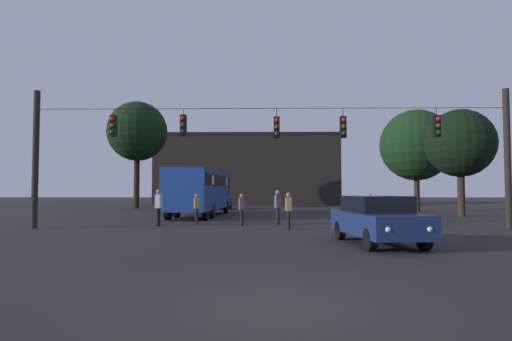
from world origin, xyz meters
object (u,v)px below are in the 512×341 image
(pedestrian_crossing_right, at_px, (278,205))
(tree_left_silhouette, at_px, (460,144))
(pedestrian_trailing, at_px, (158,205))
(pedestrian_crossing_left, at_px, (197,207))
(pedestrian_far_side, at_px, (370,208))
(tree_behind_building, at_px, (137,132))
(pedestrian_near_bus, at_px, (289,209))
(city_bus, at_px, (201,188))
(tree_right_far, at_px, (416,145))
(car_far_left, at_px, (219,201))
(car_near_right, at_px, (377,219))
(pedestrian_crossing_center, at_px, (242,208))

(pedestrian_crossing_right, xyz_separation_m, tree_left_silhouette, (12.56, 7.81, 3.91))
(pedestrian_trailing, xyz_separation_m, tree_left_silhouette, (18.27, 8.56, 3.89))
(pedestrian_crossing_left, distance_m, pedestrian_far_side, 8.70)
(pedestrian_crossing_left, height_order, pedestrian_crossing_right, pedestrian_crossing_right)
(tree_behind_building, bearing_deg, pedestrian_near_bus, -58.68)
(city_bus, distance_m, pedestrian_crossing_left, 6.72)
(city_bus, distance_m, tree_right_far, 19.26)
(car_far_left, height_order, pedestrian_crossing_left, pedestrian_crossing_left)
(pedestrian_crossing_left, xyz_separation_m, pedestrian_crossing_right, (4.18, -1.12, 0.12))
(car_near_right, bearing_deg, pedestrian_far_side, 78.05)
(pedestrian_near_bus, xyz_separation_m, pedestrian_trailing, (-6.12, 1.38, 0.09))
(pedestrian_near_bus, bearing_deg, pedestrian_trailing, 167.29)
(tree_left_silhouette, bearing_deg, pedestrian_crossing_center, -150.95)
(pedestrian_crossing_center, height_order, pedestrian_near_bus, pedestrian_near_bus)
(pedestrian_crossing_left, relative_size, tree_right_far, 0.18)
(city_bus, relative_size, car_far_left, 2.50)
(pedestrian_crossing_right, distance_m, tree_behind_building, 24.59)
(pedestrian_trailing, distance_m, tree_left_silhouette, 20.54)
(pedestrian_crossing_left, distance_m, pedestrian_crossing_center, 2.73)
(pedestrian_far_side, relative_size, tree_right_far, 0.18)
(pedestrian_crossing_left, xyz_separation_m, tree_behind_building, (-8.79, 18.75, 6.59))
(car_near_right, relative_size, pedestrian_trailing, 2.57)
(pedestrian_crossing_left, bearing_deg, pedestrian_trailing, -129.31)
(tree_behind_building, bearing_deg, pedestrian_crossing_center, -60.77)
(tree_left_silhouette, bearing_deg, tree_right_far, 91.66)
(pedestrian_far_side, bearing_deg, pedestrian_crossing_left, 167.08)
(pedestrian_trailing, bearing_deg, pedestrian_near_bus, -12.71)
(city_bus, distance_m, car_far_left, 10.48)
(city_bus, relative_size, pedestrian_near_bus, 6.91)
(pedestrian_crossing_right, xyz_separation_m, pedestrian_trailing, (-5.71, -0.74, 0.03))
(pedestrian_crossing_left, bearing_deg, car_far_left, 92.07)
(pedestrian_crossing_center, height_order, pedestrian_far_side, pedestrian_far_side)
(pedestrian_crossing_right, bearing_deg, pedestrian_crossing_left, 164.94)
(city_bus, distance_m, tree_behind_building, 15.60)
(pedestrian_crossing_left, height_order, pedestrian_trailing, pedestrian_trailing)
(pedestrian_near_bus, distance_m, tree_behind_building, 26.56)
(pedestrian_crossing_center, height_order, tree_behind_building, tree_behind_building)
(tree_behind_building, bearing_deg, car_near_right, -59.87)
(pedestrian_far_side, bearing_deg, tree_left_silhouette, 46.28)
(city_bus, bearing_deg, tree_behind_building, 123.59)
(city_bus, height_order, pedestrian_crossing_center, city_bus)
(tree_behind_building, bearing_deg, car_far_left, -11.87)
(car_far_left, bearing_deg, tree_left_silhouette, -30.78)
(pedestrian_far_side, relative_size, tree_left_silhouette, 0.22)
(city_bus, xyz_separation_m, pedestrian_crossing_left, (0.73, -6.61, -1.01))
(pedestrian_trailing, bearing_deg, city_bus, 84.62)
(tree_left_silhouette, bearing_deg, city_bus, -179.73)
(pedestrian_crossing_right, xyz_separation_m, tree_behind_building, (-12.97, 19.87, 6.47))
(tree_behind_building, bearing_deg, tree_left_silhouette, -25.28)
(city_bus, relative_size, pedestrian_far_side, 7.07)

